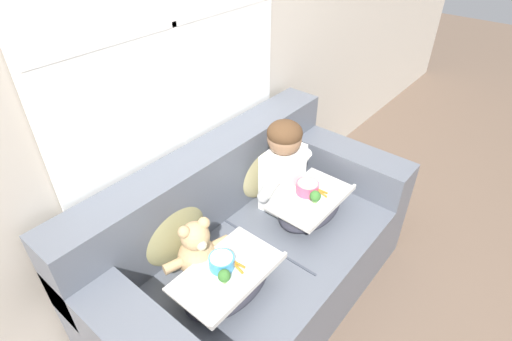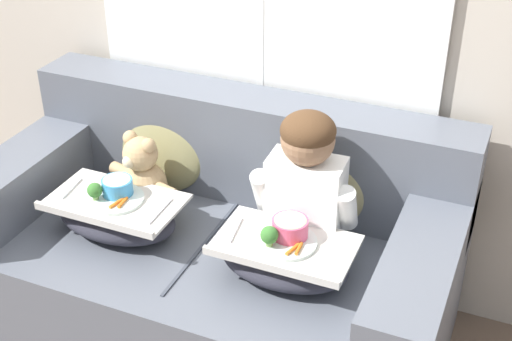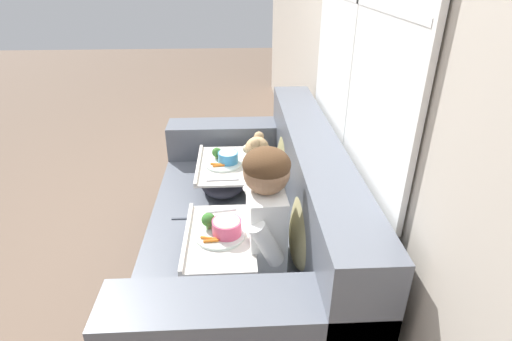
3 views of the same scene
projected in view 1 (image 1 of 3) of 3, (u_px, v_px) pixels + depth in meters
The scene contains 9 objects.
ground_plane at pixel (258, 296), 2.34m from camera, with size 14.00×14.00×0.00m, color brown.
wall_back_with_window at pixel (171, 59), 1.85m from camera, with size 8.00×0.08×2.60m.
couch at pixel (251, 253), 2.18m from camera, with size 1.76×0.92×0.88m.
throw_pillow_behind_child at pixel (259, 165), 2.31m from camera, with size 0.39×0.19×0.41m.
throw_pillow_behind_teddy at pixel (171, 226), 1.90m from camera, with size 0.40×0.19×0.41m.
child_figure at pixel (284, 161), 2.16m from camera, with size 0.38×0.19×0.53m.
teddy_bear at pixel (197, 252), 1.84m from camera, with size 0.33×0.24×0.31m.
lap_tray_child at pixel (310, 205), 2.18m from camera, with size 0.46×0.29×0.22m.
lap_tray_teddy at pixel (228, 280), 1.77m from camera, with size 0.48×0.29×0.22m.
Camera 1 is at (-1.13, -0.92, 1.98)m, focal length 28.00 mm.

